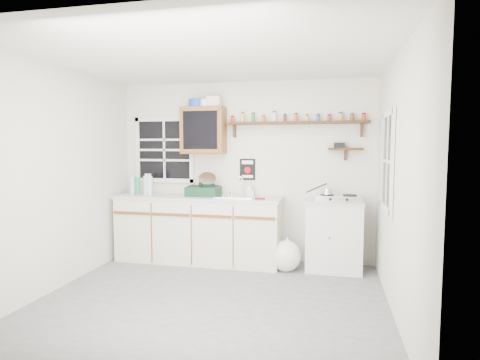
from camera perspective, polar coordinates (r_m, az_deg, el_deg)
name	(u,v)px	position (r m, az deg, el deg)	size (l,w,h in m)	color
room	(212,181)	(4.13, -4.04, -0.18)	(3.64, 3.24, 2.54)	#535255
main_cabinet	(199,229)	(5.65, -5.90, -6.88)	(2.31, 0.63, 0.92)	beige
right_cabinet	(334,235)	(5.39, 13.18, -7.62)	(0.73, 0.57, 0.91)	silver
sink	(236,196)	(5.43, -0.55, -2.31)	(0.52, 0.44, 0.29)	silver
upper_cabinet	(203,130)	(5.66, -5.22, 7.03)	(0.60, 0.32, 0.65)	brown
upper_cabinet_clutter	(204,103)	(5.69, -5.21, 10.90)	(0.46, 0.24, 0.14)	#1939A4
spice_shelf	(296,122)	(5.48, 7.94, 8.16)	(1.91, 0.18, 0.35)	black
secondary_shelf	(344,149)	(5.47, 14.52, 4.36)	(0.45, 0.16, 0.24)	black
warning_sign	(248,169)	(5.65, 1.07, 1.53)	(0.22, 0.02, 0.30)	black
window_back	(164,150)	(6.02, -10.69, 4.22)	(0.93, 0.03, 0.98)	black
window_right	(388,161)	(4.54, 20.29, 2.51)	(0.03, 0.78, 1.08)	black
water_bottles	(142,185)	(5.87, -13.76, -0.71)	(0.36, 0.13, 0.30)	silver
dish_rack	(205,188)	(5.56, -5.05, -1.18)	(0.45, 0.34, 0.33)	#10301D
soap_bottle	(250,189)	(5.57, 1.45, -1.26)	(0.09, 0.09, 0.19)	silver
rag	(260,199)	(5.21, 2.88, -2.66)	(0.12, 0.11, 0.02)	maroon
hotplate	(338,198)	(5.29, 13.81, -2.47)	(0.57, 0.31, 0.08)	silver
saucepan	(327,191)	(5.28, 12.21, -1.59)	(0.35, 0.15, 0.15)	silver
trash_bag	(286,256)	(5.30, 6.53, -10.64)	(0.41, 0.37, 0.46)	white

